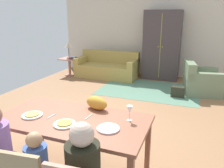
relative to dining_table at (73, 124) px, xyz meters
name	(u,v)px	position (x,y,z in m)	size (l,w,h in m)	color
ground_plane	(127,113)	(0.07, 1.99, -0.70)	(6.67, 6.60, 0.02)	#966946
back_wall	(158,35)	(0.07, 5.34, 0.66)	(6.67, 0.10, 2.70)	beige
dining_table	(73,124)	(0.00, 0.00, 0.00)	(1.80, 0.91, 0.76)	#975940
plate_near_man	(32,115)	(-0.49, -0.12, 0.08)	(0.25, 0.25, 0.02)	silver
pizza_near_man	(32,114)	(-0.49, -0.12, 0.10)	(0.17, 0.17, 0.01)	#D8A751
plate_near_child	(64,124)	(0.00, -0.18, 0.08)	(0.25, 0.25, 0.02)	silver
pizza_near_child	(64,123)	(0.00, -0.18, 0.10)	(0.17, 0.17, 0.01)	gold
plate_near_woman	(108,128)	(0.49, -0.10, 0.08)	(0.25, 0.25, 0.02)	silver
wine_glass	(130,110)	(0.65, 0.18, 0.20)	(0.07, 0.07, 0.19)	silver
fork	(51,116)	(-0.27, -0.05, 0.07)	(0.02, 0.15, 0.01)	silver
knife	(89,117)	(0.16, 0.10, 0.07)	(0.01, 0.17, 0.01)	silver
person_man	(1,158)	(-0.49, -0.64, -0.18)	(0.30, 0.40, 1.11)	#383341
cat	(97,103)	(0.15, 0.36, 0.16)	(0.32, 0.16, 0.17)	gold
area_rug	(149,90)	(0.18, 3.67, -0.68)	(2.60, 1.80, 0.01)	slate
couch	(107,68)	(-1.40, 4.53, -0.39)	(1.97, 0.86, 0.82)	#B09449
armchair	(200,81)	(1.45, 3.86, -0.37)	(1.00, 0.99, 0.82)	slate
armoire	(162,46)	(0.26, 4.95, 0.36)	(1.10, 0.59, 2.10)	#44383A
side_table	(69,64)	(-2.65, 4.27, -0.31)	(0.56, 0.56, 0.58)	#AA7360
table_lamp	(68,45)	(-2.65, 4.27, 0.32)	(0.26, 0.26, 0.54)	#523A43
book_lower	(73,58)	(-2.47, 4.22, -0.09)	(0.22, 0.16, 0.03)	maroon
book_upper	(73,57)	(-2.47, 4.24, -0.07)	(0.22, 0.16, 0.03)	#294E75
handbag	(178,92)	(0.96, 3.37, -0.56)	(0.32, 0.16, 0.26)	#2A2A1E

